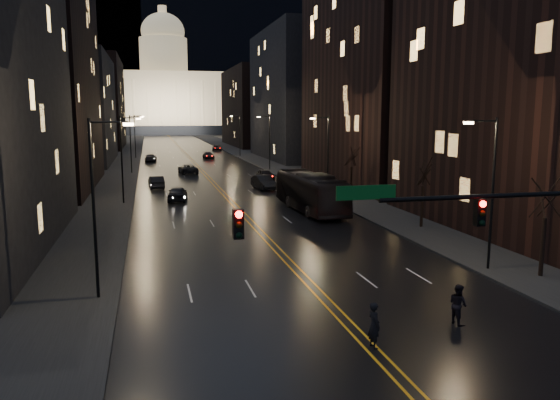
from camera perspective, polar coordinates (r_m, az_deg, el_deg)
ground at (r=21.44m, az=11.13°, el=-16.59°), size 900.00×900.00×0.00m
road at (r=148.03m, az=-10.32°, el=5.28°), size 20.00×320.00×0.02m
sidewalk_left at (r=147.90m, az=-15.76°, el=5.12°), size 8.00×320.00×0.16m
sidewalk_right at (r=149.46m, az=-4.93°, el=5.46°), size 8.00×320.00×0.16m
center_line at (r=148.03m, az=-10.32°, el=5.29°), size 0.62×320.00×0.01m
building_left_mid at (r=72.79m, az=-24.10°, el=12.01°), size 12.00×30.00×28.00m
building_left_far at (r=110.25m, az=-20.39°, el=8.85°), size 12.00×34.00×20.00m
building_left_dist at (r=158.05m, az=-18.39°, el=9.55°), size 12.00×40.00×24.00m
building_right_near at (r=47.67m, az=24.96°, el=11.54°), size 12.00×26.00×24.00m
building_right_tall at (r=74.24m, az=10.28°, el=16.44°), size 12.00×30.00×38.00m
building_right_mid at (r=113.42m, az=1.49°, el=10.91°), size 12.00×34.00×26.00m
building_right_dist at (r=160.22m, az=-3.02°, el=9.62°), size 12.00×40.00×22.00m
mountain_ridge at (r=404.30m, az=-6.82°, el=16.86°), size 520.00×60.00×130.00m
capitol at (r=267.76m, az=-11.93°, el=10.50°), size 90.00×50.00×58.50m
traffic_signal at (r=22.90m, az=25.10°, el=-2.17°), size 17.29×0.45×7.00m
streetlamp_right_near at (r=33.74m, az=21.10°, el=1.38°), size 2.13×0.25×9.00m
streetlamp_left_near at (r=27.93m, az=-18.55°, el=0.05°), size 2.13×0.25×9.00m
streetlamp_right_mid at (r=60.74m, az=4.87°, el=5.07°), size 2.13×0.25×9.00m
streetlamp_left_mid at (r=57.71m, az=-16.04°, el=4.55°), size 2.13×0.25×9.00m
streetlamp_right_far at (r=89.66m, az=-1.21°, el=6.36°), size 2.13×0.25×9.00m
streetlamp_left_far at (r=87.64m, az=-15.23°, el=5.98°), size 2.13×0.25×9.00m
streetlamp_right_dist at (r=119.12m, az=-4.31°, el=6.98°), size 2.13×0.25×9.00m
streetlamp_left_dist at (r=117.61m, az=-14.84°, el=6.69°), size 2.13×0.25×9.00m
tree_right_near at (r=33.55m, az=26.06°, el=0.07°), size 2.40×2.40×6.65m
tree_right_mid at (r=45.12m, az=14.74°, el=2.75°), size 2.40×2.40×6.65m
tree_right_far at (r=59.63m, az=7.47°, el=4.42°), size 2.40×2.40×6.65m
bus at (r=52.08m, az=3.19°, el=0.84°), size 3.68×13.28×3.66m
oncoming_car_a at (r=59.11m, az=-10.68°, el=0.66°), size 2.50×4.91×1.60m
oncoming_car_b at (r=69.74m, az=-12.80°, el=1.83°), size 2.00×4.85×1.56m
oncoming_car_c at (r=85.90m, az=-9.60°, el=3.21°), size 3.03×5.58×1.49m
oncoming_car_d at (r=109.82m, az=-13.36°, el=4.33°), size 2.46×5.23×1.48m
receding_car_a at (r=67.18m, az=-1.72°, el=1.85°), size 2.42×5.39×1.72m
receding_car_b at (r=76.40m, az=-1.55°, el=2.65°), size 2.16×4.63×1.54m
receding_car_c at (r=114.24m, az=-7.49°, el=4.63°), size 2.23×4.80×1.36m
receding_car_d at (r=139.58m, az=-6.61°, el=5.44°), size 2.87×5.25×1.40m
pedestrian_a at (r=22.39m, az=9.79°, el=-12.78°), size 0.53×0.73×1.89m
pedestrian_b at (r=25.68m, az=18.11°, el=-10.30°), size 0.62×0.95×1.82m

